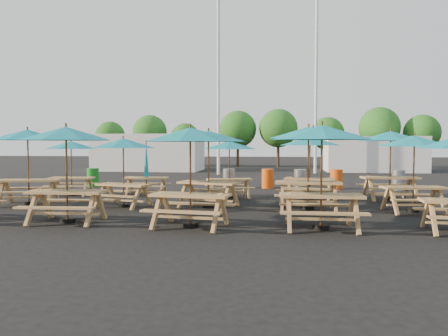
# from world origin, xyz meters

# --- Properties ---
(ground) EXTENTS (120.00, 120.00, 0.00)m
(ground) POSITION_xyz_m (0.00, 0.00, 0.00)
(ground) COLOR black
(ground) RESTS_ON ground
(picnic_unit_1) EXTENTS (2.88, 2.88, 2.50)m
(picnic_unit_1) POSITION_xyz_m (-6.10, -1.45, 2.17)
(picnic_unit_1) COLOR tan
(picnic_unit_1) RESTS_ON ground
(picnic_unit_2) EXTENTS (2.19, 2.19, 2.14)m
(picnic_unit_2) POSITION_xyz_m (-5.97, 1.27, 1.86)
(picnic_unit_2) COLOR tan
(picnic_unit_2) RESTS_ON ground
(picnic_unit_3) EXTENTS (2.43, 2.43, 2.45)m
(picnic_unit_3) POSITION_xyz_m (-3.22, -4.44, 2.13)
(picnic_unit_3) COLOR tan
(picnic_unit_3) RESTS_ON ground
(picnic_unit_4) EXTENTS (2.56, 2.56, 2.20)m
(picnic_unit_4) POSITION_xyz_m (-2.80, -1.57, 1.91)
(picnic_unit_4) COLOR tan
(picnic_unit_4) RESTS_ON ground
(picnic_unit_5) EXTENTS (1.79, 1.60, 2.16)m
(picnic_unit_5) POSITION_xyz_m (-3.05, 1.56, 0.89)
(picnic_unit_5) COLOR tan
(picnic_unit_5) RESTS_ON ground
(picnic_unit_6) EXTENTS (2.55, 2.55, 2.40)m
(picnic_unit_6) POSITION_xyz_m (-0.01, -4.63, 2.09)
(picnic_unit_6) COLOR tan
(picnic_unit_6) RESTS_ON ground
(picnic_unit_7) EXTENTS (2.86, 2.86, 2.43)m
(picnic_unit_7) POSITION_xyz_m (-0.12, -1.32, 2.12)
(picnic_unit_7) COLOR tan
(picnic_unit_7) RESTS_ON ground
(picnic_unit_8) EXTENTS (2.50, 2.50, 2.13)m
(picnic_unit_8) POSITION_xyz_m (0.23, 1.29, 1.86)
(picnic_unit_8) COLOR tan
(picnic_unit_8) RESTS_ON ground
(picnic_unit_9) EXTENTS (2.38, 2.38, 2.45)m
(picnic_unit_9) POSITION_xyz_m (3.06, -4.48, 2.13)
(picnic_unit_9) COLOR tan
(picnic_unit_9) RESTS_ON ground
(picnic_unit_10) EXTENTS (2.47, 2.47, 2.54)m
(picnic_unit_10) POSITION_xyz_m (2.95, -1.31, 2.21)
(picnic_unit_10) COLOR tan
(picnic_unit_10) RESTS_ON ground
(picnic_unit_11) EXTENTS (2.49, 2.49, 2.29)m
(picnic_unit_11) POSITION_xyz_m (3.17, 1.29, 2.00)
(picnic_unit_11) COLOR tan
(picnic_unit_11) RESTS_ON ground
(picnic_unit_13) EXTENTS (2.44, 2.44, 2.26)m
(picnic_unit_13) POSITION_xyz_m (5.96, -1.53, 1.97)
(picnic_unit_13) COLOR tan
(picnic_unit_13) RESTS_ON ground
(picnic_unit_14) EXTENTS (2.61, 2.61, 2.49)m
(picnic_unit_14) POSITION_xyz_m (6.00, 1.40, 2.16)
(picnic_unit_14) COLOR tan
(picnic_unit_14) RESTS_ON ground
(waste_bin_0) EXTENTS (0.55, 0.55, 0.88)m
(waste_bin_0) POSITION_xyz_m (-6.64, 4.72, 0.44)
(waste_bin_0) COLOR #177F1D
(waste_bin_0) RESTS_ON ground
(waste_bin_1) EXTENTS (0.55, 0.55, 0.88)m
(waste_bin_1) POSITION_xyz_m (-0.23, 4.97, 0.44)
(waste_bin_1) COLOR gray
(waste_bin_1) RESTS_ON ground
(waste_bin_2) EXTENTS (0.55, 0.55, 0.88)m
(waste_bin_2) POSITION_xyz_m (1.54, 5.08, 0.44)
(waste_bin_2) COLOR #E34B0D
(waste_bin_2) RESTS_ON ground
(waste_bin_3) EXTENTS (0.55, 0.55, 0.88)m
(waste_bin_3) POSITION_xyz_m (2.99, 4.92, 0.44)
(waste_bin_3) COLOR gray
(waste_bin_3) RESTS_ON ground
(waste_bin_4) EXTENTS (0.55, 0.55, 0.88)m
(waste_bin_4) POSITION_xyz_m (4.60, 5.16, 0.44)
(waste_bin_4) COLOR #E34B0D
(waste_bin_4) RESTS_ON ground
(waste_bin_5) EXTENTS (0.55, 0.55, 0.88)m
(waste_bin_5) POSITION_xyz_m (7.21, 4.97, 0.44)
(waste_bin_5) COLOR gray
(waste_bin_5) RESTS_ON ground
(mast_0) EXTENTS (0.20, 0.20, 12.00)m
(mast_0) POSITION_xyz_m (-2.00, 14.00, 6.00)
(mast_0) COLOR silver
(mast_0) RESTS_ON ground
(mast_1) EXTENTS (0.20, 0.20, 12.00)m
(mast_1) POSITION_xyz_m (4.50, 16.00, 6.00)
(mast_1) COLOR silver
(mast_1) RESTS_ON ground
(event_tent_0) EXTENTS (8.00, 4.00, 2.80)m
(event_tent_0) POSITION_xyz_m (-8.00, 18.00, 1.40)
(event_tent_0) COLOR silver
(event_tent_0) RESTS_ON ground
(event_tent_1) EXTENTS (7.00, 4.00, 2.60)m
(event_tent_1) POSITION_xyz_m (9.00, 19.00, 1.30)
(event_tent_1) COLOR silver
(event_tent_1) RESTS_ON ground
(tree_0) EXTENTS (2.80, 2.80, 4.24)m
(tree_0) POSITION_xyz_m (-14.07, 25.25, 2.83)
(tree_0) COLOR #382314
(tree_0) RESTS_ON ground
(tree_1) EXTENTS (3.11, 3.11, 4.72)m
(tree_1) POSITION_xyz_m (-9.74, 23.90, 3.15)
(tree_1) COLOR #382314
(tree_1) RESTS_ON ground
(tree_2) EXTENTS (2.59, 2.59, 3.93)m
(tree_2) POSITION_xyz_m (-6.39, 23.65, 2.62)
(tree_2) COLOR #382314
(tree_2) RESTS_ON ground
(tree_3) EXTENTS (3.36, 3.36, 5.09)m
(tree_3) POSITION_xyz_m (-1.75, 24.72, 3.41)
(tree_3) COLOR #382314
(tree_3) RESTS_ON ground
(tree_4) EXTENTS (3.41, 3.41, 5.17)m
(tree_4) POSITION_xyz_m (1.90, 24.26, 3.46)
(tree_4) COLOR #382314
(tree_4) RESTS_ON ground
(tree_5) EXTENTS (2.94, 2.94, 4.45)m
(tree_5) POSITION_xyz_m (6.22, 24.67, 2.97)
(tree_5) COLOR #382314
(tree_5) RESTS_ON ground
(tree_6) EXTENTS (3.38, 3.38, 5.13)m
(tree_6) POSITION_xyz_m (10.23, 22.90, 3.43)
(tree_6) COLOR #382314
(tree_6) RESTS_ON ground
(tree_7) EXTENTS (2.95, 2.95, 4.48)m
(tree_7) POSITION_xyz_m (13.63, 22.92, 2.99)
(tree_7) COLOR #382314
(tree_7) RESTS_ON ground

